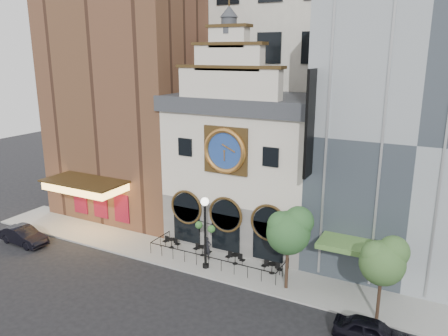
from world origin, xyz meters
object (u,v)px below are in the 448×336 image
at_px(bistro_1, 202,250).
at_px(bistro_2, 235,258).
at_px(bistro_0, 171,242).
at_px(tree_left, 289,229).
at_px(car_left, 24,235).
at_px(pedestrian, 207,248).
at_px(car_right, 372,332).
at_px(lamppost, 205,225).
at_px(tree_right, 384,259).
at_px(bistro_3, 272,267).

xyz_separation_m(bistro_1, bistro_2, (2.92, -0.07, 0.00)).
bearing_deg(bistro_0, tree_left, -8.28).
bearing_deg(car_left, bistro_0, -64.18).
bearing_deg(bistro_2, tree_left, -17.18).
xyz_separation_m(bistro_1, pedestrian, (0.66, -0.39, 0.44)).
relative_size(pedestrian, tree_left, 0.31).
relative_size(bistro_0, bistro_2, 1.00).
distance_m(car_right, lamppost, 13.14).
xyz_separation_m(bistro_0, tree_right, (16.57, -2.38, 3.42)).
bearing_deg(lamppost, bistro_0, 169.41).
distance_m(bistro_3, tree_right, 8.72).
bearing_deg(pedestrian, bistro_3, -52.17).
bearing_deg(car_right, bistro_3, 57.97).
bearing_deg(pedestrian, car_right, -73.40).
relative_size(bistro_3, car_left, 0.34).
bearing_deg(tree_left, car_right, -27.77).
distance_m(bistro_2, tree_left, 6.17).
bearing_deg(tree_left, bistro_3, 140.23).
distance_m(bistro_2, tree_right, 11.47).
height_order(bistro_2, pedestrian, pedestrian).
relative_size(bistro_0, tree_right, 0.30).
xyz_separation_m(pedestrian, tree_right, (12.97, -1.96, 2.98)).
height_order(bistro_0, tree_left, tree_left).
xyz_separation_m(bistro_3, tree_right, (7.70, -2.22, 3.42)).
distance_m(bistro_3, tree_left, 4.36).
bearing_deg(bistro_1, bistro_2, -1.32).
distance_m(car_left, tree_right, 28.47).
height_order(bistro_3, pedestrian, pedestrian).
relative_size(bistro_1, pedestrian, 0.87).
height_order(pedestrian, tree_left, tree_left).
relative_size(bistro_1, car_left, 0.34).
bearing_deg(tree_right, tree_left, 172.06).
bearing_deg(tree_left, bistro_1, 168.75).
distance_m(bistro_0, bistro_3, 8.87).
xyz_separation_m(bistro_0, pedestrian, (3.61, -0.42, 0.44)).
bearing_deg(pedestrian, tree_left, -64.16).
distance_m(car_left, lamppost, 16.35).
bearing_deg(tree_left, tree_right, -7.94).
height_order(bistro_3, car_right, car_right).
xyz_separation_m(bistro_0, car_right, (16.64, -4.75, 0.11)).
relative_size(bistro_3, car_right, 0.37).
bearing_deg(bistro_1, pedestrian, -30.79).
height_order(bistro_0, bistro_2, same).
bearing_deg(tree_right, bistro_1, 170.21).
height_order(bistro_3, tree_right, tree_right).
height_order(car_right, pedestrian, pedestrian).
relative_size(car_left, tree_left, 0.79).
distance_m(bistro_3, car_right, 9.02).
relative_size(bistro_2, pedestrian, 0.87).
bearing_deg(tree_right, pedestrian, 171.41).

